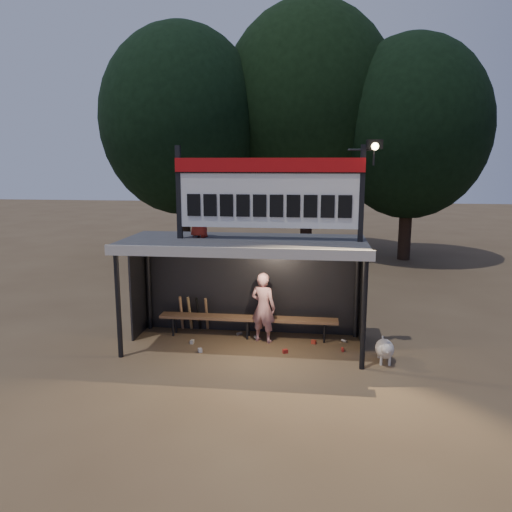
{
  "coord_description": "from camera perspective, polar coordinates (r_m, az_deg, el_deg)",
  "views": [
    {
      "loc": [
        1.5,
        -10.04,
        3.87
      ],
      "look_at": [
        0.2,
        0.4,
        1.9
      ],
      "focal_mm": 35.0,
      "sensor_mm": 36.0,
      "label": 1
    }
  ],
  "objects": [
    {
      "name": "ground",
      "position": [
        10.87,
        -1.33,
        -10.26
      ],
      "size": [
        80.0,
        80.0,
        0.0
      ],
      "primitive_type": "plane",
      "color": "brown",
      "rests_on": "ground"
    },
    {
      "name": "player",
      "position": [
        10.9,
        0.83,
        -5.89
      ],
      "size": [
        0.66,
        0.54,
        1.55
      ],
      "primitive_type": "imported",
      "rotation": [
        0.0,
        0.0,
        2.81
      ],
      "color": "silver",
      "rests_on": "ground"
    },
    {
      "name": "child_a",
      "position": [
        10.67,
        -6.8,
        4.62
      ],
      "size": [
        0.56,
        0.53,
        0.9
      ],
      "primitive_type": "imported",
      "rotation": [
        0.0,
        0.0,
        3.72
      ],
      "color": "gray",
      "rests_on": "dugout_shelter"
    },
    {
      "name": "child_b",
      "position": [
        10.58,
        -6.48,
        4.84
      ],
      "size": [
        0.55,
        0.43,
        1.0
      ],
      "primitive_type": "imported",
      "rotation": [
        0.0,
        0.0,
        2.89
      ],
      "color": "#A62619",
      "rests_on": "dugout_shelter"
    },
    {
      "name": "dugout_shelter",
      "position": [
        10.59,
        -1.18,
        -0.42
      ],
      "size": [
        5.1,
        2.08,
        2.32
      ],
      "color": "#39393B",
      "rests_on": "ground"
    },
    {
      "name": "scoreboard_assembly",
      "position": [
        10.1,
        1.74,
        7.49
      ],
      "size": [
        4.1,
        0.27,
        1.99
      ],
      "color": "black",
      "rests_on": "dugout_shelter"
    },
    {
      "name": "bench",
      "position": [
        11.24,
        -0.92,
        -7.2
      ],
      "size": [
        4.0,
        0.35,
        0.48
      ],
      "color": "brown",
      "rests_on": "ground"
    },
    {
      "name": "tree_left",
      "position": [
        20.85,
        -8.5,
        15.02
      ],
      "size": [
        6.46,
        6.46,
        9.27
      ],
      "color": "black",
      "rests_on": "ground"
    },
    {
      "name": "tree_mid",
      "position": [
        21.67,
        6.0,
        16.64
      ],
      "size": [
        7.22,
        7.22,
        10.36
      ],
      "color": "black",
      "rests_on": "ground"
    },
    {
      "name": "tree_right",
      "position": [
        20.88,
        17.25,
        13.77
      ],
      "size": [
        6.08,
        6.08,
        8.72
      ],
      "color": "black",
      "rests_on": "ground"
    },
    {
      "name": "dog",
      "position": [
        10.26,
        14.51,
        -10.24
      ],
      "size": [
        0.36,
        0.81,
        0.49
      ],
      "color": "#F1E4D1",
      "rests_on": "ground"
    },
    {
      "name": "bats",
      "position": [
        11.74,
        -7.1,
        -6.52
      ],
      "size": [
        0.68,
        0.35,
        0.84
      ],
      "color": "#A7764E",
      "rests_on": "ground"
    },
    {
      "name": "litter",
      "position": [
        10.93,
        1.68,
        -9.93
      ],
      "size": [
        3.39,
        1.27,
        0.08
      ],
      "color": "#AF2E1E",
      "rests_on": "ground"
    }
  ]
}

